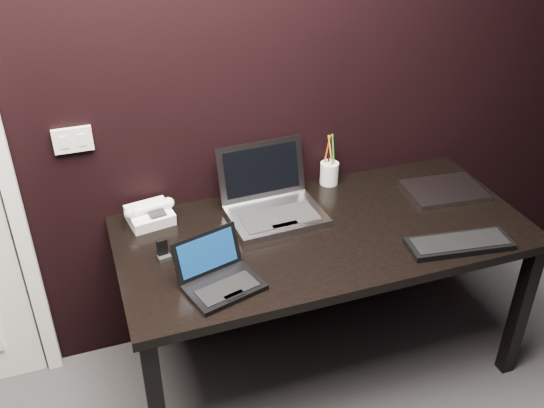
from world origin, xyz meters
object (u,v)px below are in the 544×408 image
object	(u,v)px
desk	(324,245)
closed_laptop	(444,191)
mobile_phone	(163,252)
desk_phone	(150,214)
netbook	(219,277)
ext_keyboard	(459,243)
silver_laptop	(272,203)
pen_cup	(329,172)

from	to	relation	value
desk	closed_laptop	distance (m)	0.65
mobile_phone	desk_phone	bearing A→B (deg)	90.90
netbook	desk	bearing A→B (deg)	21.90
ext_keyboard	desk_phone	xyz separation A→B (m)	(-1.13, 0.58, 0.03)
desk	silver_laptop	world-z (taller)	silver_laptop
netbook	closed_laptop	xyz separation A→B (m)	(1.14, 0.30, -0.02)
desk	ext_keyboard	size ratio (longest dim) A/B	3.92
netbook	desk_phone	bearing A→B (deg)	108.55
desk_phone	closed_laptop	bearing A→B (deg)	-8.73
mobile_phone	desk	bearing A→B (deg)	-2.07
mobile_phone	silver_laptop	bearing A→B (deg)	18.37
desk_phone	pen_cup	world-z (taller)	pen_cup
netbook	mobile_phone	xyz separation A→B (m)	(-0.16, 0.23, -0.00)
desk	silver_laptop	xyz separation A→B (m)	(-0.16, 0.19, 0.13)
netbook	mobile_phone	bearing A→B (deg)	125.64
silver_laptop	desk_phone	size ratio (longest dim) A/B	1.84
closed_laptop	ext_keyboard	bearing A→B (deg)	-114.83
closed_laptop	desk_phone	bearing A→B (deg)	171.27
netbook	ext_keyboard	xyz separation A→B (m)	(0.96, -0.08, -0.02)
silver_laptop	desk_phone	xyz separation A→B (m)	(-0.51, 0.10, -0.01)
silver_laptop	pen_cup	xyz separation A→B (m)	(0.34, 0.16, 0.01)
desk_phone	pen_cup	bearing A→B (deg)	3.76
netbook	mobile_phone	distance (m)	0.28
silver_laptop	mobile_phone	size ratio (longest dim) A/B	4.84
desk_phone	ext_keyboard	bearing A→B (deg)	-27.23
desk	pen_cup	xyz separation A→B (m)	(0.17, 0.35, 0.14)
closed_laptop	mobile_phone	distance (m)	1.30
desk_phone	pen_cup	distance (m)	0.85
closed_laptop	mobile_phone	xyz separation A→B (m)	(-1.30, -0.07, 0.02)
desk	desk_phone	xyz separation A→B (m)	(-0.67, 0.29, 0.12)
netbook	desk_phone	world-z (taller)	netbook
desk	mobile_phone	world-z (taller)	mobile_phone
netbook	silver_laptop	world-z (taller)	silver_laptop
ext_keyboard	pen_cup	size ratio (longest dim) A/B	1.74
ext_keyboard	pen_cup	world-z (taller)	pen_cup
ext_keyboard	closed_laptop	size ratio (longest dim) A/B	1.20
desk	ext_keyboard	distance (m)	0.55
silver_laptop	pen_cup	size ratio (longest dim) A/B	1.63
desk	pen_cup	bearing A→B (deg)	63.71
ext_keyboard	desk_phone	distance (m)	1.27
desk	closed_laptop	world-z (taller)	closed_laptop
closed_laptop	desk_phone	size ratio (longest dim) A/B	1.64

